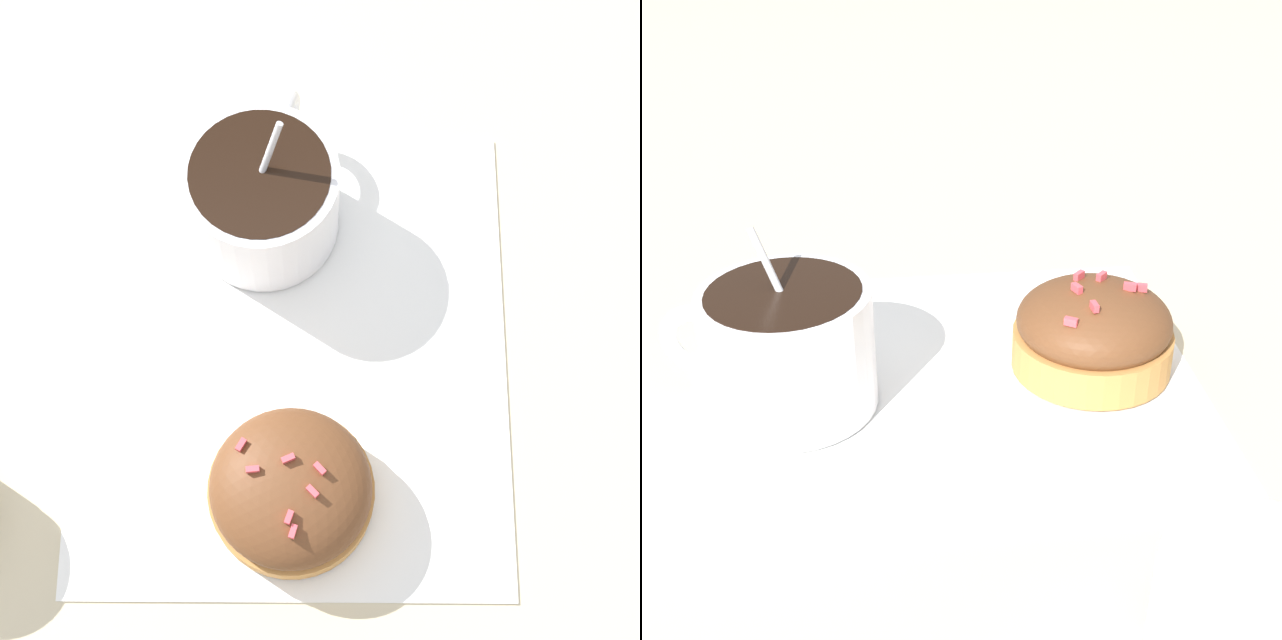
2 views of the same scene
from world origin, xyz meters
TOP-DOWN VIEW (x-y plane):
  - ground_plane at (0.00, 0.00)m, footprint 3.00×3.00m
  - paper_napkin at (0.00, 0.00)m, footprint 0.31×0.28m
  - coffee_cup at (-0.09, -0.01)m, footprint 0.11×0.09m
  - frosted_pastry at (0.08, -0.01)m, footprint 0.09×0.09m

SIDE VIEW (x-z plane):
  - ground_plane at x=0.00m, z-range 0.00..0.00m
  - paper_napkin at x=0.00m, z-range 0.00..0.00m
  - frosted_pastry at x=0.08m, z-range 0.00..0.05m
  - coffee_cup at x=-0.09m, z-range -0.01..0.09m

